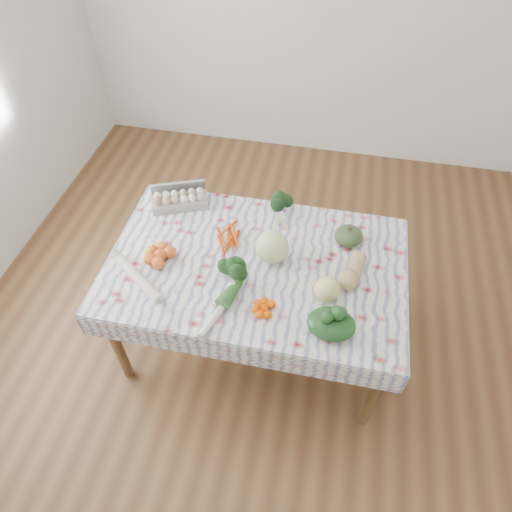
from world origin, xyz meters
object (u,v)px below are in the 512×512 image
(cabbage, at_px, (272,247))
(grapefruit, at_px, (327,290))
(butternut_squash, at_px, (353,271))
(kabocha_squash, at_px, (349,236))
(egg_carton, at_px, (180,201))
(dining_table, at_px, (256,272))

(cabbage, height_order, grapefruit, cabbage)
(butternut_squash, bearing_deg, kabocha_squash, 114.31)
(egg_carton, height_order, kabocha_squash, kabocha_squash)
(dining_table, bearing_deg, butternut_squash, 0.56)
(kabocha_squash, xyz_separation_m, cabbage, (-0.41, -0.21, 0.04))
(kabocha_squash, bearing_deg, dining_table, -151.40)
(egg_carton, height_order, cabbage, cabbage)
(dining_table, distance_m, kabocha_squash, 0.57)
(cabbage, xyz_separation_m, butternut_squash, (0.45, -0.05, -0.04))
(egg_carton, bearing_deg, grapefruit, -50.20)
(dining_table, relative_size, cabbage, 8.72)
(butternut_squash, bearing_deg, egg_carton, 177.46)
(egg_carton, relative_size, cabbage, 1.86)
(cabbage, relative_size, butternut_squash, 0.76)
(cabbage, relative_size, grapefruit, 1.39)
(dining_table, xyz_separation_m, grapefruit, (0.40, -0.16, 0.15))
(dining_table, height_order, kabocha_squash, kabocha_squash)
(egg_carton, xyz_separation_m, grapefruit, (0.96, -0.52, 0.02))
(cabbage, bearing_deg, butternut_squash, -6.08)
(cabbage, distance_m, butternut_squash, 0.45)
(kabocha_squash, height_order, cabbage, cabbage)
(egg_carton, bearing_deg, dining_table, -54.70)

